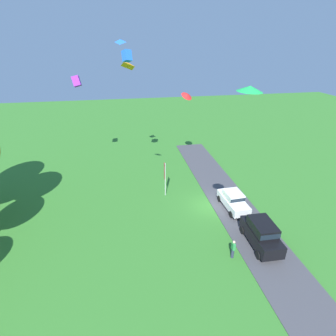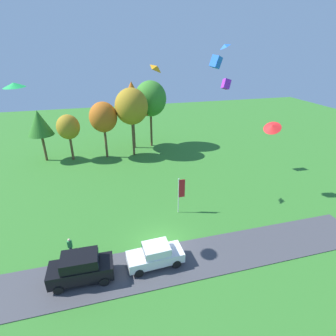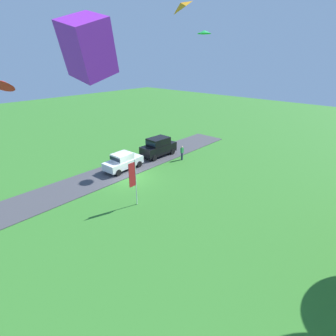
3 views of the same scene
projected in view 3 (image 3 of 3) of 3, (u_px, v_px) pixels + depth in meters
name	position (u px, v px, depth m)	size (l,w,h in m)	color
ground_plane	(131.00, 178.00, 26.51)	(120.00, 120.00, 0.00)	#337528
pavement_strip	(116.00, 171.00, 28.01)	(36.00, 4.40, 0.06)	#424247
car_suv_by_flagpole	(158.00, 146.00, 31.90)	(4.65, 2.15, 2.28)	black
car_sedan_near_entrance	(123.00, 161.00, 28.10)	(4.48, 2.11, 1.84)	white
person_watching_sky	(182.00, 153.00, 30.94)	(0.36, 0.24, 1.71)	#2D334C
flag_banner	(133.00, 177.00, 20.72)	(0.71, 0.08, 4.02)	silver
kite_delta_mid_center	(2.00, 83.00, 15.84)	(1.43, 1.43, 0.33)	red
kite_box_low_drifter	(88.00, 48.00, 5.60)	(0.82, 0.82, 1.15)	purple
kite_delta_high_left	(204.00, 32.00, 26.27)	(1.39, 1.39, 0.30)	green
kite_diamond_over_trees	(180.00, 6.00, 15.18)	(1.05, 0.96, 0.31)	orange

